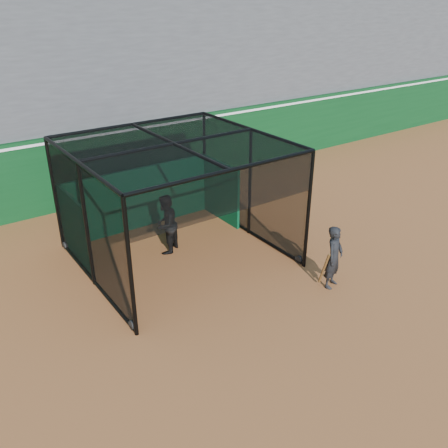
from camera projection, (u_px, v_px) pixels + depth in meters
ground at (256, 318)px, 10.57m from camera, size 120.00×120.00×0.00m
outfield_wall at (102, 163)px, 16.26m from camera, size 50.00×0.50×2.50m
grandstand at (54, 55)px, 17.64m from camera, size 50.00×7.85×8.95m
batting_cage at (176, 203)px, 12.42m from camera, size 4.96×4.88×3.19m
batter at (166, 224)px, 12.97m from camera, size 1.04×0.99×1.68m
on_deck_player at (334, 257)px, 11.42m from camera, size 0.69×0.57×1.61m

